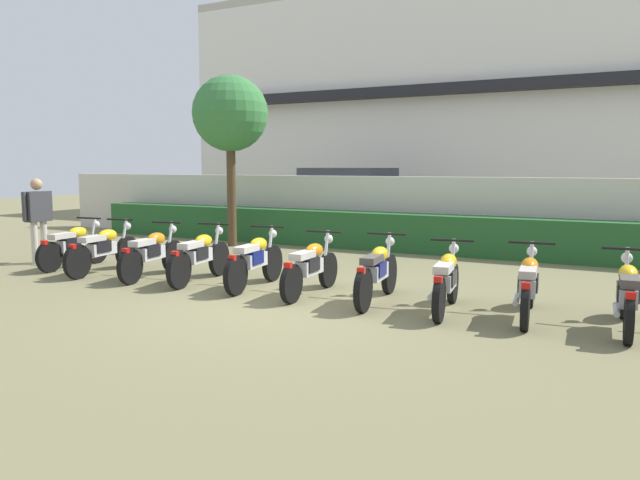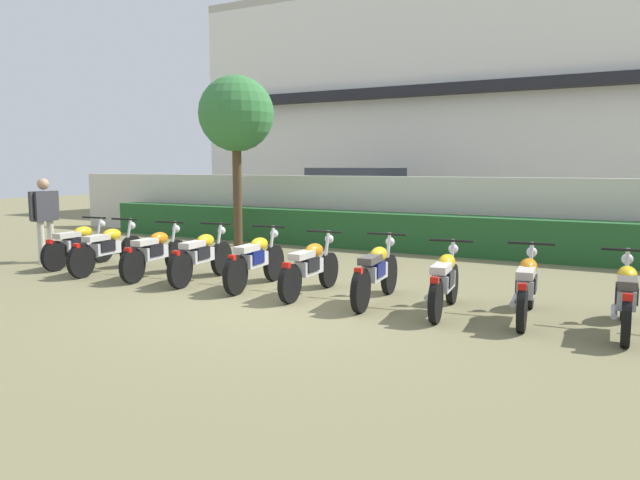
{
  "view_description": "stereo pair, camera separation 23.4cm",
  "coord_description": "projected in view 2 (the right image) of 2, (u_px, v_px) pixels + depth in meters",
  "views": [
    {
      "loc": [
        4.46,
        -7.26,
        1.96
      ],
      "look_at": [
        0.0,
        1.1,
        0.81
      ],
      "focal_mm": 34.64,
      "sensor_mm": 36.0,
      "label": 1
    },
    {
      "loc": [
        4.66,
        -7.15,
        1.96
      ],
      "look_at": [
        0.0,
        1.1,
        0.81
      ],
      "focal_mm": 34.64,
      "sensor_mm": 36.0,
      "label": 2
    }
  ],
  "objects": [
    {
      "name": "ground",
      "position": [
        282.0,
        305.0,
        8.69
      ],
      "size": [
        60.0,
        60.0,
        0.0
      ],
      "primitive_type": "plane",
      "color": "olive"
    },
    {
      "name": "building",
      "position": [
        528.0,
        102.0,
        22.48
      ],
      "size": [
        24.67,
        6.5,
        8.5
      ],
      "color": "white",
      "rests_on": "ground"
    },
    {
      "name": "compound_wall",
      "position": [
        439.0,
        213.0,
        14.43
      ],
      "size": [
        23.43,
        0.3,
        1.7
      ],
      "primitive_type": "cube",
      "color": "beige",
      "rests_on": "ground"
    },
    {
      "name": "hedge_row",
      "position": [
        428.0,
        234.0,
        13.87
      ],
      "size": [
        18.75,
        0.7,
        0.87
      ],
      "primitive_type": "cube",
      "color": "#235628",
      "rests_on": "ground"
    },
    {
      "name": "parked_car",
      "position": [
        359.0,
        199.0,
        19.18
      ],
      "size": [
        4.71,
        2.56,
        1.89
      ],
      "rotation": [
        0.0,
        0.0,
        -0.13
      ],
      "color": "silver",
      "rests_on": "ground"
    },
    {
      "name": "tree_near_inspector",
      "position": [
        236.0,
        115.0,
        14.8
      ],
      "size": [
        1.82,
        1.82,
        4.11
      ],
      "color": "#4C3823",
      "rests_on": "ground"
    },
    {
      "name": "motorcycle_in_row_0",
      "position": [
        78.0,
        244.0,
        11.96
      ],
      "size": [
        0.6,
        1.77,
        0.94
      ],
      "rotation": [
        0.0,
        0.0,
        1.66
      ],
      "color": "black",
      "rests_on": "ground"
    },
    {
      "name": "motorcycle_in_row_1",
      "position": [
        107.0,
        248.0,
        11.35
      ],
      "size": [
        0.6,
        1.93,
        0.96
      ],
      "rotation": [
        0.0,
        0.0,
        1.68
      ],
      "color": "black",
      "rests_on": "ground"
    },
    {
      "name": "motorcycle_in_row_2",
      "position": [
        155.0,
        252.0,
        10.82
      ],
      "size": [
        0.6,
        1.85,
        0.96
      ],
      "rotation": [
        0.0,
        0.0,
        1.71
      ],
      "color": "black",
      "rests_on": "ground"
    },
    {
      "name": "motorcycle_in_row_3",
      "position": [
        201.0,
        255.0,
        10.43
      ],
      "size": [
        0.6,
        1.9,
        0.96
      ],
      "rotation": [
        0.0,
        0.0,
        1.71
      ],
      "color": "black",
      "rests_on": "ground"
    },
    {
      "name": "motorcycle_in_row_4",
      "position": [
        255.0,
        260.0,
        9.91
      ],
      "size": [
        0.6,
        1.89,
        0.97
      ],
      "rotation": [
        0.0,
        0.0,
        1.69
      ],
      "color": "black",
      "rests_on": "ground"
    },
    {
      "name": "motorcycle_in_row_5",
      "position": [
        310.0,
        266.0,
        9.35
      ],
      "size": [
        0.6,
        1.87,
        0.94
      ],
      "rotation": [
        0.0,
        0.0,
        1.63
      ],
      "color": "black",
      "rests_on": "ground"
    },
    {
      "name": "motorcycle_in_row_6",
      "position": [
        376.0,
        272.0,
        8.81
      ],
      "size": [
        0.6,
        1.94,
        0.96
      ],
      "rotation": [
        0.0,
        0.0,
        1.69
      ],
      "color": "black",
      "rests_on": "ground"
    },
    {
      "name": "motorcycle_in_row_7",
      "position": [
        444.0,
        281.0,
        8.2
      ],
      "size": [
        0.6,
        1.77,
        0.94
      ],
      "rotation": [
        0.0,
        0.0,
        1.71
      ],
      "color": "black",
      "rests_on": "ground"
    },
    {
      "name": "motorcycle_in_row_8",
      "position": [
        527.0,
        286.0,
        7.84
      ],
      "size": [
        0.6,
        1.88,
        0.94
      ],
      "rotation": [
        0.0,
        0.0,
        1.69
      ],
      "color": "black",
      "rests_on": "ground"
    },
    {
      "name": "motorcycle_in_row_9",
      "position": [
        626.0,
        296.0,
        7.22
      ],
      "size": [
        0.6,
        1.86,
        0.94
      ],
      "rotation": [
        0.0,
        0.0,
        1.64
      ],
      "color": "black",
      "rests_on": "ground"
    },
    {
      "name": "inspector_person",
      "position": [
        45.0,
        213.0,
        12.45
      ],
      "size": [
        0.23,
        0.68,
        1.71
      ],
      "color": "beige",
      "rests_on": "ground"
    }
  ]
}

